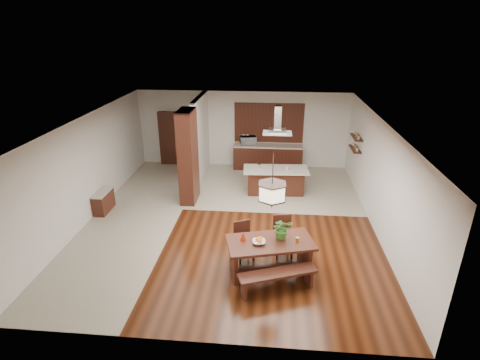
# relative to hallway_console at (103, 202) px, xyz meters

# --- Properties ---
(room_shell) EXTENTS (9.00, 9.04, 2.92)m
(room_shell) POSITION_rel_hallway_console_xyz_m (3.81, -0.20, 1.75)
(room_shell) COLOR black
(room_shell) RESTS_ON ground
(tile_hallway) EXTENTS (2.50, 9.00, 0.01)m
(tile_hallway) POSITION_rel_hallway_console_xyz_m (1.06, -0.20, -0.31)
(tile_hallway) COLOR #B4AB96
(tile_hallway) RESTS_ON ground
(tile_kitchen) EXTENTS (5.50, 4.00, 0.01)m
(tile_kitchen) POSITION_rel_hallway_console_xyz_m (5.06, 2.30, -0.31)
(tile_kitchen) COLOR #B4AB96
(tile_kitchen) RESTS_ON ground
(soffit_band) EXTENTS (8.00, 9.00, 0.02)m
(soffit_band) POSITION_rel_hallway_console_xyz_m (3.81, -0.20, 2.57)
(soffit_band) COLOR #38210E
(soffit_band) RESTS_ON room_shell
(partition_pier) EXTENTS (0.45, 1.00, 2.90)m
(partition_pier) POSITION_rel_hallway_console_xyz_m (2.41, 1.00, 1.14)
(partition_pier) COLOR black
(partition_pier) RESTS_ON ground
(partition_stub) EXTENTS (0.18, 2.40, 2.90)m
(partition_stub) POSITION_rel_hallway_console_xyz_m (2.41, 3.10, 1.14)
(partition_stub) COLOR silver
(partition_stub) RESTS_ON ground
(hallway_console) EXTENTS (0.37, 0.88, 0.63)m
(hallway_console) POSITION_rel_hallway_console_xyz_m (0.00, 0.00, 0.00)
(hallway_console) COLOR black
(hallway_console) RESTS_ON ground
(hallway_doorway) EXTENTS (1.10, 0.20, 2.10)m
(hallway_doorway) POSITION_rel_hallway_console_xyz_m (1.11, 4.20, 0.74)
(hallway_doorway) COLOR black
(hallway_doorway) RESTS_ON ground
(rear_counter) EXTENTS (2.60, 0.62, 0.95)m
(rear_counter) POSITION_rel_hallway_console_xyz_m (4.81, 4.00, 0.16)
(rear_counter) COLOR black
(rear_counter) RESTS_ON ground
(kitchen_window) EXTENTS (2.60, 0.08, 1.50)m
(kitchen_window) POSITION_rel_hallway_console_xyz_m (4.81, 4.26, 1.44)
(kitchen_window) COLOR #97612D
(kitchen_window) RESTS_ON room_shell
(shelf_lower) EXTENTS (0.26, 0.90, 0.04)m
(shelf_lower) POSITION_rel_hallway_console_xyz_m (7.68, 2.40, 1.08)
(shelf_lower) COLOR black
(shelf_lower) RESTS_ON room_shell
(shelf_upper) EXTENTS (0.26, 0.90, 0.04)m
(shelf_upper) POSITION_rel_hallway_console_xyz_m (7.68, 2.40, 1.49)
(shelf_upper) COLOR black
(shelf_upper) RESTS_ON room_shell
(dining_table) EXTENTS (2.07, 1.39, 0.79)m
(dining_table) POSITION_rel_hallway_console_xyz_m (4.98, -2.51, 0.26)
(dining_table) COLOR black
(dining_table) RESTS_ON ground
(dining_bench) EXTENTS (1.68, 0.92, 0.47)m
(dining_bench) POSITION_rel_hallway_console_xyz_m (5.16, -3.17, -0.08)
(dining_bench) COLOR black
(dining_bench) RESTS_ON ground
(dining_chair_left) EXTENTS (0.55, 0.55, 0.93)m
(dining_chair_left) POSITION_rel_hallway_console_xyz_m (4.38, -2.07, 0.15)
(dining_chair_left) COLOR black
(dining_chair_left) RESTS_ON ground
(dining_chair_right) EXTENTS (0.52, 0.52, 1.00)m
(dining_chair_right) POSITION_rel_hallway_console_xyz_m (5.30, -1.84, 0.19)
(dining_chair_right) COLOR black
(dining_chair_right) RESTS_ON ground
(pendant_lantern) EXTENTS (0.64, 0.64, 1.31)m
(pendant_lantern) POSITION_rel_hallway_console_xyz_m (4.98, -2.51, 1.93)
(pendant_lantern) COLOR beige
(pendant_lantern) RESTS_ON room_shell
(foliage_plant) EXTENTS (0.51, 0.46, 0.49)m
(foliage_plant) POSITION_rel_hallway_console_xyz_m (5.24, -2.36, 0.72)
(foliage_plant) COLOR #376C24
(foliage_plant) RESTS_ON dining_table
(fruit_bowl) EXTENTS (0.32, 0.32, 0.07)m
(fruit_bowl) POSITION_rel_hallway_console_xyz_m (4.74, -2.62, 0.51)
(fruit_bowl) COLOR beige
(fruit_bowl) RESTS_ON dining_table
(napkin_cone) EXTENTS (0.18, 0.18, 0.23)m
(napkin_cone) POSITION_rel_hallway_console_xyz_m (4.39, -2.53, 0.59)
(napkin_cone) COLOR #AF260C
(napkin_cone) RESTS_ON dining_table
(gold_ornament) EXTENTS (0.09, 0.09, 0.11)m
(gold_ornament) POSITION_rel_hallway_console_xyz_m (5.58, -2.48, 0.53)
(gold_ornament) COLOR gold
(gold_ornament) RESTS_ON dining_table
(kitchen_island) EXTENTS (2.13, 1.03, 0.86)m
(kitchen_island) POSITION_rel_hallway_console_xyz_m (5.11, 1.78, 0.13)
(kitchen_island) COLOR black
(kitchen_island) RESTS_ON ground
(range_hood) EXTENTS (0.90, 0.55, 0.87)m
(range_hood) POSITION_rel_hallway_console_xyz_m (5.11, 1.79, 2.15)
(range_hood) COLOR silver
(range_hood) RESTS_ON room_shell
(island_cup) EXTENTS (0.15, 0.15, 0.09)m
(island_cup) POSITION_rel_hallway_console_xyz_m (5.47, 1.72, 0.59)
(island_cup) COLOR white
(island_cup) RESTS_ON kitchen_island
(microwave) EXTENTS (0.67, 0.55, 0.32)m
(microwave) POSITION_rel_hallway_console_xyz_m (4.04, 4.04, 0.80)
(microwave) COLOR silver
(microwave) RESTS_ON rear_counter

